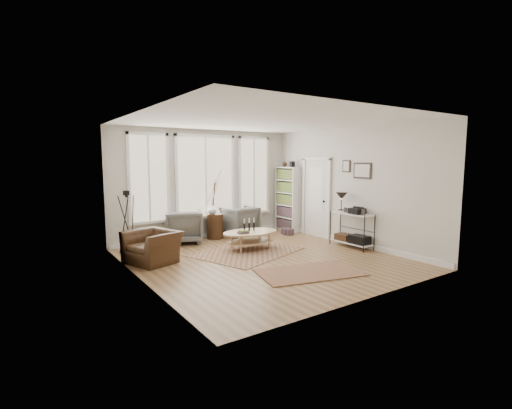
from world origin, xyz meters
TOP-DOWN VIEW (x-y plane):
  - room at (0.02, 0.03)m, footprint 5.50×5.54m
  - bay_window at (0.00, 2.71)m, footprint 4.14×0.12m
  - door at (2.57, 1.15)m, footprint 0.09×1.06m
  - bookcase at (2.44, 2.23)m, footprint 0.31×0.85m
  - low_shelf at (2.38, -0.30)m, footprint 0.38×1.08m
  - wall_art at (2.58, -0.27)m, footprint 0.04×0.88m
  - rug_main at (0.04, 0.70)m, footprint 2.72×2.37m
  - rug_runner at (0.15, -1.28)m, footprint 2.14×1.52m
  - coffee_table at (0.21, 0.86)m, footprint 1.41×0.93m
  - armchair_left at (-0.77, 2.45)m, footprint 1.17×1.18m
  - armchair_right at (0.86, 2.44)m, footprint 1.00×1.02m
  - side_table at (0.12, 2.45)m, footprint 0.45×0.45m
  - vase at (0.04, 2.45)m, footprint 0.27×0.27m
  - accent_chair at (-2.06, 1.09)m, footprint 1.24×1.16m
  - tripod_camera at (-2.25, 2.15)m, footprint 0.50×0.50m
  - book_stack_near at (2.05, 1.80)m, footprint 0.27×0.31m
  - book_stack_far at (2.05, 1.71)m, footprint 0.22×0.28m

SIDE VIEW (x-z plane):
  - rug_main at x=0.04m, z-range 0.00..0.01m
  - rug_runner at x=0.15m, z-range 0.01..0.02m
  - book_stack_far at x=2.05m, z-range 0.00..0.17m
  - book_stack_near at x=2.05m, z-range 0.00..0.17m
  - accent_chair at x=-2.06m, z-range 0.00..0.65m
  - coffee_table at x=0.21m, z-range 0.02..0.65m
  - armchair_right at x=0.86m, z-range 0.00..0.82m
  - armchair_left at x=-0.77m, z-range 0.00..0.84m
  - low_shelf at x=2.38m, z-range -0.14..1.16m
  - tripod_camera at x=-2.25m, z-range -0.06..1.37m
  - vase at x=0.04m, z-range 0.67..0.92m
  - side_table at x=0.12m, z-range -0.04..1.83m
  - bookcase at x=2.44m, z-range -0.07..1.99m
  - door at x=2.57m, z-range 0.01..2.23m
  - room at x=0.02m, z-range -0.02..2.88m
  - bay_window at x=0.00m, z-range 0.49..2.73m
  - wall_art at x=2.58m, z-range 1.66..2.10m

